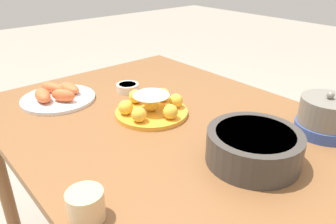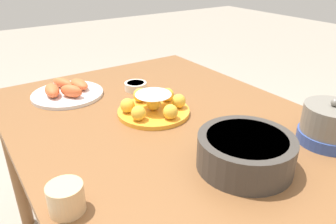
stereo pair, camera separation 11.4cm
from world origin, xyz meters
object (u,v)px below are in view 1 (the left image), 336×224
at_px(sauce_bowl, 128,87).
at_px(cup_near, 86,205).
at_px(serving_bowl, 254,146).
at_px(warming_pot, 326,117).
at_px(seafood_platter, 58,96).
at_px(dining_table, 185,151).
at_px(cake_plate, 152,107).

xyz_separation_m(sauce_bowl, cup_near, (0.57, -0.49, 0.02)).
bearing_deg(serving_bowl, warming_pot, 80.85).
height_order(serving_bowl, seafood_platter, serving_bowl).
xyz_separation_m(serving_bowl, sauce_bowl, (-0.67, 0.03, -0.03)).
bearing_deg(sauce_bowl, dining_table, -6.79).
bearing_deg(sauce_bowl, seafood_platter, -111.01).
relative_size(sauce_bowl, warming_pot, 0.53).
bearing_deg(seafood_platter, dining_table, 22.75).
distance_m(seafood_platter, warming_pot, 0.99).
distance_m(dining_table, seafood_platter, 0.58).
bearing_deg(warming_pot, cup_near, -101.31).
height_order(cake_plate, warming_pot, warming_pot).
bearing_deg(cake_plate, dining_table, 3.32).
bearing_deg(cup_near, dining_table, 108.35).
relative_size(dining_table, seafood_platter, 5.28).
bearing_deg(serving_bowl, sauce_bowl, 177.46).
xyz_separation_m(serving_bowl, warming_pot, (0.05, 0.31, 0.01)).
relative_size(seafood_platter, warming_pot, 1.62).
bearing_deg(warming_pot, serving_bowl, -99.15).
distance_m(dining_table, warming_pot, 0.47).
bearing_deg(warming_pot, sauce_bowl, -158.60).
relative_size(serving_bowl, seafood_platter, 0.91).
bearing_deg(cup_near, warming_pot, 78.69).
xyz_separation_m(cake_plate, cup_near, (0.32, -0.43, 0.00)).
bearing_deg(dining_table, sauce_bowl, 173.21).
xyz_separation_m(dining_table, serving_bowl, (0.25, 0.02, 0.13)).
bearing_deg(cup_near, seafood_platter, 161.45).
distance_m(cup_near, warming_pot, 0.79).
bearing_deg(sauce_bowl, serving_bowl, -2.54).
xyz_separation_m(cake_plate, serving_bowl, (0.43, 0.03, 0.02)).
distance_m(dining_table, cake_plate, 0.21).
height_order(serving_bowl, cup_near, serving_bowl).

